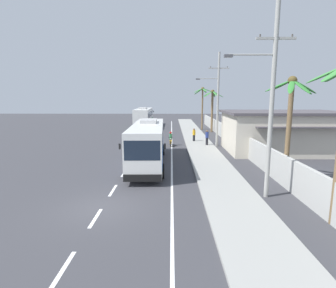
{
  "coord_description": "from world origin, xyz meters",
  "views": [
    {
      "loc": [
        3.5,
        -12.8,
        5.49
      ],
      "look_at": [
        3.22,
        9.08,
        1.7
      ],
      "focal_mm": 28.67,
      "sensor_mm": 36.0,
      "label": 1
    }
  ],
  "objects": [
    {
      "name": "palm_fourth",
      "position": [
        8.79,
        33.45,
        5.33
      ],
      "size": [
        3.63,
        3.78,
        7.25
      ],
      "color": "brown",
      "rests_on": "ground"
    },
    {
      "name": "ground_plane",
      "position": [
        0.0,
        0.0,
        0.0
      ],
      "size": [
        160.0,
        160.0,
        0.0
      ],
      "primitive_type": "plane",
      "color": "#3A3A3F"
    },
    {
      "name": "roadside_building",
      "position": [
        14.85,
        14.57,
        2.09
      ],
      "size": [
        11.77,
        8.12,
        4.14
      ],
      "color": "beige",
      "rests_on": "ground"
    },
    {
      "name": "utility_pole_mid",
      "position": [
        8.59,
        17.51,
        5.49
      ],
      "size": [
        3.63,
        0.24,
        10.37
      ],
      "color": "#9E9E99",
      "rests_on": "ground"
    },
    {
      "name": "motorcycle_beside_bus",
      "position": [
        3.42,
        17.75,
        0.66
      ],
      "size": [
        0.56,
        1.96,
        1.63
      ],
      "color": "black",
      "rests_on": "ground"
    },
    {
      "name": "coach_bus_foreground",
      "position": [
        1.56,
        9.11,
        1.89
      ],
      "size": [
        3.05,
        11.99,
        3.62
      ],
      "color": "silver",
      "rests_on": "ground"
    },
    {
      "name": "sidewalk_kerb",
      "position": [
        6.8,
        10.0,
        0.07
      ],
      "size": [
        3.2,
        90.0,
        0.14
      ],
      "primitive_type": "cube",
      "color": "#999993",
      "rests_on": "ground"
    },
    {
      "name": "palm_second",
      "position": [
        10.03,
        30.61,
        4.52
      ],
      "size": [
        3.35,
        3.48,
        6.75
      ],
      "color": "brown",
      "rests_on": "ground"
    },
    {
      "name": "palm_third",
      "position": [
        10.85,
        4.02,
        4.8
      ],
      "size": [
        3.13,
        3.07,
        6.8
      ],
      "color": "brown",
      "rests_on": "ground"
    },
    {
      "name": "coach_bus_far_lane",
      "position": [
        -1.75,
        38.02,
        1.93
      ],
      "size": [
        3.07,
        12.06,
        3.72
      ],
      "color": "white",
      "rests_on": "ground"
    },
    {
      "name": "utility_pole_nearest",
      "position": [
        8.73,
        1.61,
        5.43
      ],
      "size": [
        3.63,
        0.24,
        10.29
      ],
      "color": "#9E9E99",
      "rests_on": "ground"
    },
    {
      "name": "pedestrian_near_kerb",
      "position": [
        7.57,
        17.52,
        1.04
      ],
      "size": [
        0.36,
        0.36,
        1.71
      ],
      "rotation": [
        0.0,
        0.0,
        5.28
      ],
      "color": "black",
      "rests_on": "sidewalk_kerb"
    },
    {
      "name": "lane_markings",
      "position": [
        2.19,
        14.54,
        0.0
      ],
      "size": [
        3.69,
        71.0,
        0.01
      ],
      "color": "white",
      "rests_on": "ground"
    },
    {
      "name": "boundary_wall",
      "position": [
        10.6,
        14.0,
        0.97
      ],
      "size": [
        0.24,
        60.0,
        1.93
      ],
      "primitive_type": "cube",
      "color": "#B2B2AD",
      "rests_on": "ground"
    },
    {
      "name": "pedestrian_midwalk",
      "position": [
        6.32,
        20.38,
        0.96
      ],
      "size": [
        0.36,
        0.36,
        1.58
      ],
      "rotation": [
        0.0,
        0.0,
        0.55
      ],
      "color": "black",
      "rests_on": "sidewalk_kerb"
    }
  ]
}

